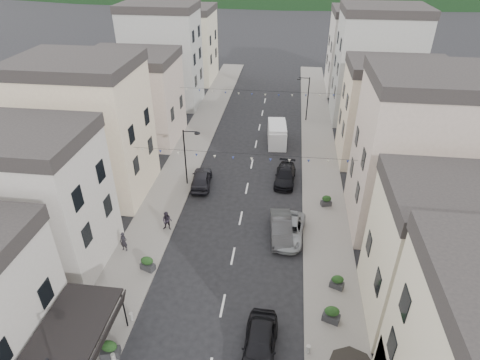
# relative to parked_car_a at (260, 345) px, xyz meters

# --- Properties ---
(sidewalk_left) EXTENTS (4.00, 76.00, 0.12)m
(sidewalk_left) POSITION_rel_parked_car_a_xyz_m (-10.30, 24.38, -0.79)
(sidewalk_left) COLOR slate
(sidewalk_left) RESTS_ON ground
(sidewalk_right) EXTENTS (4.00, 76.00, 0.12)m
(sidewalk_right) POSITION_rel_parked_car_a_xyz_m (4.70, 24.38, -0.79)
(sidewalk_right) COLOR slate
(sidewalk_right) RESTS_ON ground
(boutique_awning) EXTENTS (3.77, 7.50, 3.28)m
(boutique_awning) POSITION_rel_parked_car_a_xyz_m (-10.05, -2.62, 2.27)
(boutique_awning) COLOR black
(boutique_awning) RESTS_ON ground
(buildings_row_left) EXTENTS (10.20, 54.16, 14.00)m
(buildings_row_left) POSITION_rel_parked_car_a_xyz_m (-17.30, 30.13, 5.28)
(buildings_row_left) COLOR #B5AEA5
(buildings_row_left) RESTS_ON ground
(buildings_row_right) EXTENTS (10.20, 54.16, 14.50)m
(buildings_row_right) POSITION_rel_parked_car_a_xyz_m (11.70, 28.97, 5.47)
(buildings_row_right) COLOR beige
(buildings_row_right) RESTS_ON ground
(streetlamp_left_far) EXTENTS (1.70, 0.56, 6.00)m
(streetlamp_left_far) POSITION_rel_parked_car_a_xyz_m (-8.62, 18.38, 2.85)
(streetlamp_left_far) COLOR black
(streetlamp_left_far) RESTS_ON ground
(streetlamp_right_far) EXTENTS (1.70, 0.56, 6.00)m
(streetlamp_right_far) POSITION_rel_parked_car_a_xyz_m (3.02, 36.38, 2.85)
(streetlamp_right_far) COLOR black
(streetlamp_right_far) RESTS_ON ground
(bunting_near) EXTENTS (19.00, 0.28, 0.62)m
(bunting_near) POSITION_rel_parked_car_a_xyz_m (-2.80, 14.38, 4.81)
(bunting_near) COLOR black
(bunting_near) RESTS_ON ground
(bunting_far) EXTENTS (19.00, 0.28, 0.62)m
(bunting_far) POSITION_rel_parked_car_a_xyz_m (-2.80, 30.38, 4.81)
(bunting_far) COLOR black
(bunting_far) RESTS_ON ground
(parked_car_a) EXTENTS (2.14, 5.02, 1.69)m
(parked_car_a) POSITION_rel_parked_car_a_xyz_m (0.00, 0.00, 0.00)
(parked_car_a) COLOR black
(parked_car_a) RESTS_ON ground
(parked_car_b) EXTENTS (2.16, 5.02, 1.61)m
(parked_car_b) POSITION_rel_parked_car_a_xyz_m (0.86, 11.32, -0.04)
(parked_car_b) COLOR #343537
(parked_car_b) RESTS_ON ground
(parked_car_c) EXTENTS (2.88, 5.37, 1.43)m
(parked_car_c) POSITION_rel_parked_car_a_xyz_m (1.52, 11.25, -0.13)
(parked_car_c) COLOR gray
(parked_car_c) RESTS_ON ground
(parked_car_d) EXTENTS (2.27, 4.99, 1.42)m
(parked_car_d) POSITION_rel_parked_car_a_xyz_m (0.94, 20.17, -0.14)
(parked_car_d) COLOR black
(parked_car_d) RESTS_ON ground
(parked_car_e) EXTENTS (2.36, 4.84, 1.59)m
(parked_car_e) POSITION_rel_parked_car_a_xyz_m (-7.40, 18.34, -0.05)
(parked_car_e) COLOR black
(parked_car_e) RESTS_ON ground
(delivery_van) EXTENTS (2.52, 5.44, 2.53)m
(delivery_van) POSITION_rel_parked_car_a_xyz_m (-0.35, 29.10, 0.40)
(delivery_van) COLOR silver
(delivery_van) RESTS_ON ground
(pedestrian_a) EXTENTS (0.68, 0.51, 1.70)m
(pedestrian_a) POSITION_rel_parked_car_a_xyz_m (-11.44, 7.87, 0.12)
(pedestrian_a) COLOR black
(pedestrian_a) RESTS_ON sidewalk_left
(pedestrian_b) EXTENTS (0.88, 0.70, 1.77)m
(pedestrian_b) POSITION_rel_parked_car_a_xyz_m (-8.77, 10.88, 0.16)
(pedestrian_b) COLOR #241F29
(pedestrian_b) RESTS_ON sidewalk_left
(planter_la) EXTENTS (1.22, 0.84, 1.25)m
(planter_la) POSITION_rel_parked_car_a_xyz_m (-8.80, -1.32, -0.12)
(planter_la) COLOR #2B2B2E
(planter_la) RESTS_ON sidewalk_left
(planter_lb) EXTENTS (1.20, 0.93, 1.19)m
(planter_lb) POSITION_rel_parked_car_a_xyz_m (-8.92, 6.00, -0.15)
(planter_lb) COLOR #2D2E30
(planter_lb) RESTS_ON sidewalk_left
(planter_ra) EXTENTS (1.23, 0.94, 1.23)m
(planter_ra) POSITION_rel_parked_car_a_xyz_m (4.43, 2.94, -0.13)
(planter_ra) COLOR #2A2A2C
(planter_ra) RESTS_ON sidewalk_right
(planter_rb) EXTENTS (1.10, 0.87, 1.09)m
(planter_rb) POSITION_rel_parked_car_a_xyz_m (5.03, 5.94, -0.20)
(planter_rb) COLOR #2D2D2F
(planter_rb) RESTS_ON sidewalk_right
(planter_rc) EXTENTS (1.06, 0.78, 1.06)m
(planter_rc) POSITION_rel_parked_car_a_xyz_m (4.86, 16.19, -0.21)
(planter_rc) COLOR #2D2D30
(planter_rc) RESTS_ON sidewalk_right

